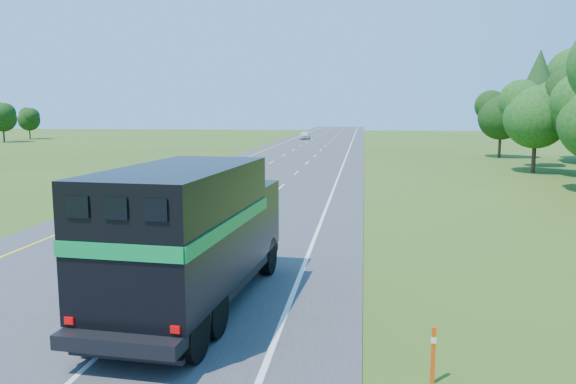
# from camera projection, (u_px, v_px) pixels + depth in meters

# --- Properties ---
(road) EXTENTS (15.00, 260.00, 0.04)m
(road) POSITION_uv_depth(u_px,v_px,m) (280.00, 169.00, 50.81)
(road) COLOR #38383A
(road) RESTS_ON ground
(lane_markings) EXTENTS (11.15, 260.00, 0.01)m
(lane_markings) POSITION_uv_depth(u_px,v_px,m) (280.00, 169.00, 50.81)
(lane_markings) COLOR yellow
(lane_markings) RESTS_ON road
(horse_truck) EXTENTS (3.34, 8.96, 3.89)m
(horse_truck) POSITION_uv_depth(u_px,v_px,m) (192.00, 233.00, 14.75)
(horse_truck) COLOR black
(horse_truck) RESTS_ON road
(white_suv) EXTENTS (2.90, 5.90, 1.61)m
(white_suv) POSITION_uv_depth(u_px,v_px,m) (201.00, 176.00, 38.17)
(white_suv) COLOR silver
(white_suv) RESTS_ON road
(far_car) EXTENTS (2.03, 4.42, 1.47)m
(far_car) POSITION_uv_depth(u_px,v_px,m) (305.00, 135.00, 102.08)
(far_car) COLOR silver
(far_car) RESTS_ON road
(delineator) EXTENTS (0.09, 0.05, 1.16)m
(delineator) POSITION_uv_depth(u_px,v_px,m) (433.00, 353.00, 10.92)
(delineator) COLOR #D6420B
(delineator) RESTS_ON ground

